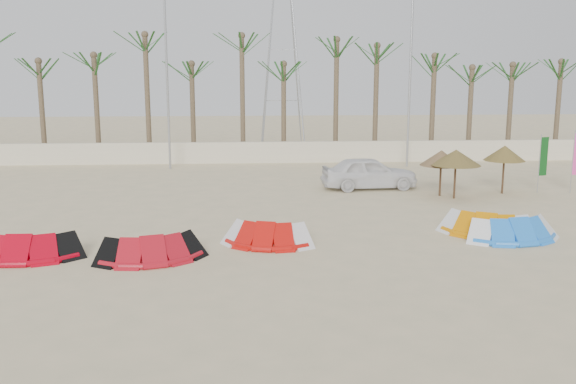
{
  "coord_description": "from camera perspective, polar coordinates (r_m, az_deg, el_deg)",
  "views": [
    {
      "loc": [
        -1.47,
        -17.3,
        5.91
      ],
      "look_at": [
        0.0,
        6.0,
        1.3
      ],
      "focal_mm": 40.0,
      "sensor_mm": 36.0,
      "label": 1
    }
  ],
  "objects": [
    {
      "name": "car",
      "position": [
        31.46,
        7.22,
        1.71
      ],
      "size": [
        4.74,
        2.2,
        1.57
      ],
      "primitive_type": "imported",
      "rotation": [
        0.0,
        0.0,
        1.65
      ],
      "color": "white",
      "rests_on": "ground"
    },
    {
      "name": "kite_blue",
      "position": [
        23.61,
        19.19,
        -2.91
      ],
      "size": [
        3.52,
        2.04,
        0.9
      ],
      "color": "#2079EA",
      "rests_on": "ground"
    },
    {
      "name": "palm_line",
      "position": [
        40.86,
        -0.63,
        11.92
      ],
      "size": [
        52.0,
        4.0,
        7.7
      ],
      "color": "brown",
      "rests_on": "ground"
    },
    {
      "name": "kite_red_right",
      "position": [
        21.65,
        -1.92,
        -3.54
      ],
      "size": [
        3.29,
        2.15,
        0.9
      ],
      "color": "red",
      "rests_on": "ground"
    },
    {
      "name": "ground",
      "position": [
        18.35,
        1.19,
        -7.63
      ],
      "size": [
        120.0,
        120.0,
        0.0
      ],
      "primitive_type": "plane",
      "color": "beige",
      "rests_on": "ground"
    },
    {
      "name": "lamp_c",
      "position": [
        38.5,
        10.87,
        10.76
      ],
      "size": [
        1.25,
        0.14,
        11.0
      ],
      "color": "#A5A8AD",
      "rests_on": "ground"
    },
    {
      "name": "parasol_mid",
      "position": [
        29.68,
        14.71,
        2.99
      ],
      "size": [
        2.23,
        2.23,
        2.23
      ],
      "color": "#4C331E",
      "rests_on": "ground"
    },
    {
      "name": "lamp_b",
      "position": [
        37.57,
        -10.67,
        10.77
      ],
      "size": [
        1.25,
        0.14,
        11.0
      ],
      "color": "#A5A8AD",
      "rests_on": "ground"
    },
    {
      "name": "flag_green",
      "position": [
        32.29,
        21.74,
        2.81
      ],
      "size": [
        0.45,
        0.12,
        2.8
      ],
      "color": "#A5A8AD",
      "rests_on": "ground"
    },
    {
      "name": "kite_red_left",
      "position": [
        21.87,
        -22.22,
        -4.22
      ],
      "size": [
        3.58,
        1.59,
        0.9
      ],
      "color": "#B80114",
      "rests_on": "ground"
    },
    {
      "name": "kite_red_mid",
      "position": [
        20.47,
        -11.94,
        -4.64
      ],
      "size": [
        3.58,
        2.28,
        0.9
      ],
      "color": "#AC0F1C",
      "rests_on": "ground"
    },
    {
      "name": "parasol_right",
      "position": [
        31.5,
        18.69,
        3.29
      ],
      "size": [
        1.91,
        1.91,
        2.27
      ],
      "color": "#4C331E",
      "rests_on": "ground"
    },
    {
      "name": "boundary_wall",
      "position": [
        39.68,
        -1.46,
        3.55
      ],
      "size": [
        60.0,
        0.3,
        1.3
      ],
      "primitive_type": "cube",
      "color": "beige",
      "rests_on": "ground"
    },
    {
      "name": "pylon",
      "position": [
        45.76,
        -0.49,
        3.75
      ],
      "size": [
        3.0,
        3.0,
        14.0
      ],
      "primitive_type": null,
      "color": "#A5A8AD",
      "rests_on": "ground"
    },
    {
      "name": "parasol_left",
      "position": [
        30.16,
        13.47,
        2.96
      ],
      "size": [
        1.95,
        1.95,
        2.12
      ],
      "color": "#4C331E",
      "rests_on": "ground"
    },
    {
      "name": "kite_orange",
      "position": [
        24.03,
        16.99,
        -2.54
      ],
      "size": [
        3.71,
        2.69,
        0.9
      ],
      "color": "orange",
      "rests_on": "ground"
    }
  ]
}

